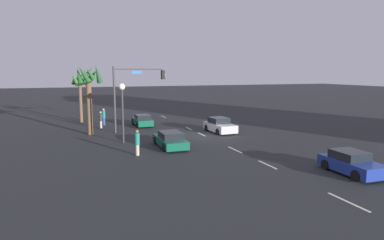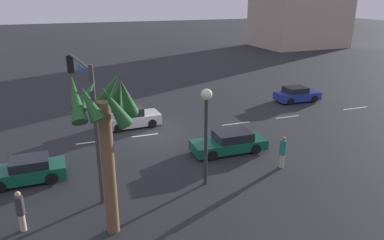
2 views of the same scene
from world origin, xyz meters
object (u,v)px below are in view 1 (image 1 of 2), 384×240
car_2 (220,126)px  pedestrian_1 (137,142)px  car_1 (351,163)px  palm_tree_1 (80,84)px  car_3 (142,121)px  pedestrian_2 (104,116)px  traffic_signal (132,88)px  car_0 (170,140)px  pedestrian_0 (101,119)px  palm_tree_0 (88,84)px  streetlamp (122,100)px

car_2 → pedestrian_1: (-6.64, 9.63, 0.32)m
car_1 → palm_tree_1: 31.21m
car_3 → pedestrian_2: size_ratio=2.09×
traffic_signal → pedestrian_1: 10.88m
car_0 → pedestrian_0: (11.52, 4.34, 0.37)m
pedestrian_2 → palm_tree_1: palm_tree_1 is taller
car_1 → pedestrian_1: size_ratio=2.14×
palm_tree_0 → car_2: bearing=-104.5°
pedestrian_2 → palm_tree_0: bearing=161.5°
car_0 → pedestrian_2: bearing=15.8°
traffic_signal → palm_tree_0: 4.27m
pedestrian_2 → traffic_signal: bearing=-155.4°
traffic_signal → palm_tree_1: bearing=28.6°
palm_tree_0 → traffic_signal: bearing=-84.8°
car_2 → car_3: car_2 is taller
car_2 → pedestrian_1: pedestrian_1 is taller
car_0 → palm_tree_1: 18.37m
pedestrian_0 → palm_tree_1: bearing=18.0°
car_1 → traffic_signal: (19.06, 9.54, 3.83)m
pedestrian_0 → car_1: bearing=-150.8°
pedestrian_1 → pedestrian_2: (15.37, 0.80, 0.01)m
pedestrian_1 → palm_tree_1: 19.27m
car_3 → palm_tree_0: bearing=121.4°
streetlamp → pedestrian_2: streetlamp is taller
streetlamp → palm_tree_0: bearing=25.3°
pedestrian_0 → pedestrian_1: (-13.34, -1.32, 0.02)m
pedestrian_1 → car_2: bearing=-55.4°
car_2 → palm_tree_1: size_ratio=0.68×
car_2 → palm_tree_0: (3.18, 12.29, 4.22)m
car_0 → traffic_signal: traffic_signal is taller
car_1 → pedestrian_0: (22.19, 12.42, 0.34)m
streetlamp → pedestrian_0: streetlamp is taller
car_0 → traffic_signal: 9.34m
streetlamp → pedestrian_1: (-4.76, -0.27, -2.64)m
car_3 → pedestrian_0: (-0.06, 4.51, 0.37)m
car_0 → car_3: same height
car_2 → streetlamp: 10.50m
car_1 → pedestrian_1: (8.85, 11.11, 0.37)m
palm_tree_1 → car_3: bearing=-130.2°
car_2 → car_3: 9.34m
traffic_signal → pedestrian_2: bearing=24.6°
car_0 → traffic_signal: size_ratio=0.71×
traffic_signal → car_0: bearing=-170.1°
car_2 → traffic_signal: (3.57, 8.07, 3.78)m
pedestrian_2 → palm_tree_0: palm_tree_0 is taller
streetlamp → palm_tree_0: palm_tree_0 is taller
traffic_signal → streetlamp: size_ratio=1.29×
pedestrian_0 → palm_tree_1: 6.69m
car_0 → pedestrian_1: bearing=121.0°
palm_tree_0 → palm_tree_1: size_ratio=1.11×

